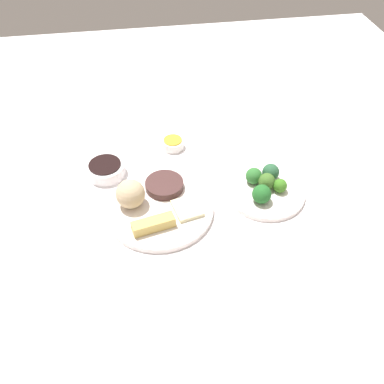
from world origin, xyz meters
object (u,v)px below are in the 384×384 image
at_px(main_plate, 160,209).
at_px(soy_sauce_bowl, 106,170).
at_px(broccoli_plate, 265,192).
at_px(sauce_ramekin_hot_mustard, 173,144).

distance_m(main_plate, soy_sauce_bowl, 0.22).
distance_m(main_plate, broccoli_plate, 0.29).
relative_size(soy_sauce_bowl, sauce_ramekin_hot_mustard, 1.64).
distance_m(soy_sauce_bowl, sauce_ramekin_hot_mustard, 0.22).
xyz_separation_m(broccoli_plate, sauce_ramekin_hot_mustard, (-0.22, 0.24, 0.01)).
bearing_deg(sauce_ramekin_hot_mustard, soy_sauce_bowl, -155.94).
height_order(main_plate, broccoli_plate, main_plate).
relative_size(main_plate, soy_sauce_bowl, 2.55).
xyz_separation_m(main_plate, broccoli_plate, (0.29, 0.02, -0.00)).
xyz_separation_m(soy_sauce_bowl, sauce_ramekin_hot_mustard, (0.20, 0.09, -0.00)).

